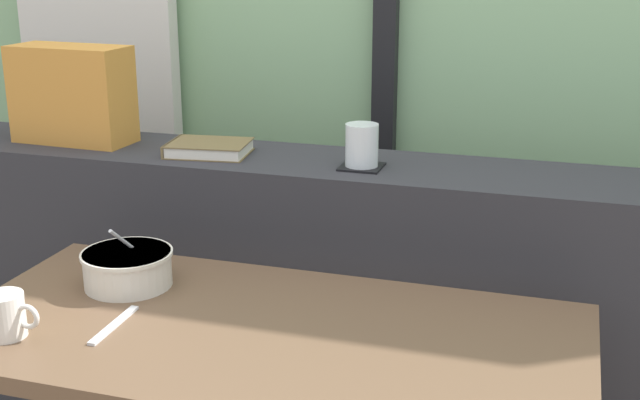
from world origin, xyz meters
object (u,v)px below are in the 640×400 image
at_px(coaster_square, 361,167).
at_px(juice_glass, 362,147).
at_px(fork_utensil, 114,325).
at_px(ceramic_mug, 6,315).
at_px(breakfast_table, 265,380).
at_px(closed_book, 208,148).
at_px(throw_pillow, 72,94).
at_px(soup_bowl, 128,269).

height_order(coaster_square, juice_glass, juice_glass).
bearing_deg(fork_utensil, coaster_square, 60.61).
height_order(juice_glass, ceramic_mug, juice_glass).
distance_m(breakfast_table, closed_book, 0.73).
height_order(closed_book, throw_pillow, throw_pillow).
distance_m(closed_book, fork_utensil, 0.67).
bearing_deg(soup_bowl, throw_pillow, 131.47).
relative_size(breakfast_table, coaster_square, 12.27).
height_order(closed_book, fork_utensil, closed_book).
height_order(fork_utensil, ceramic_mug, ceramic_mug).
height_order(breakfast_table, soup_bowl, soup_bowl).
height_order(coaster_square, throw_pillow, throw_pillow).
bearing_deg(juice_glass, closed_book, 177.97).
relative_size(juice_glass, throw_pillow, 0.32).
bearing_deg(ceramic_mug, soup_bowl, 71.67).
bearing_deg(closed_book, fork_utensil, -82.64).
bearing_deg(juice_glass, breakfast_table, -95.34).
bearing_deg(fork_utensil, breakfast_table, 13.87).
relative_size(breakfast_table, fork_utensil, 7.22).
xyz_separation_m(throw_pillow, soup_bowl, (0.41, -0.47, -0.28)).
height_order(breakfast_table, juice_glass, juice_glass).
bearing_deg(ceramic_mug, breakfast_table, 21.03).
xyz_separation_m(juice_glass, ceramic_mug, (-0.50, -0.71, -0.19)).
bearing_deg(ceramic_mug, fork_utensil, 29.78).
distance_m(breakfast_table, fork_utensil, 0.31).
xyz_separation_m(coaster_square, throw_pillow, (-0.82, 0.04, 0.13)).
xyz_separation_m(breakfast_table, closed_book, (-0.36, 0.56, 0.31)).
distance_m(juice_glass, throw_pillow, 0.82).
relative_size(closed_book, throw_pillow, 0.69).
bearing_deg(juice_glass, soup_bowl, -133.18).
xyz_separation_m(breakfast_table, ceramic_mug, (-0.45, -0.17, 0.15)).
bearing_deg(juice_glass, coaster_square, 0.00).
bearing_deg(throw_pillow, juice_glass, -2.67).
height_order(coaster_square, soup_bowl, coaster_square).
bearing_deg(throw_pillow, soup_bowl, -48.53).
height_order(closed_book, soup_bowl, closed_book).
distance_m(closed_book, throw_pillow, 0.42).
distance_m(breakfast_table, soup_bowl, 0.40).
xyz_separation_m(juice_glass, throw_pillow, (-0.82, 0.04, 0.08)).
xyz_separation_m(fork_utensil, ceramic_mug, (-0.17, -0.10, 0.04)).
distance_m(coaster_square, closed_book, 0.41).
bearing_deg(coaster_square, soup_bowl, -133.18).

